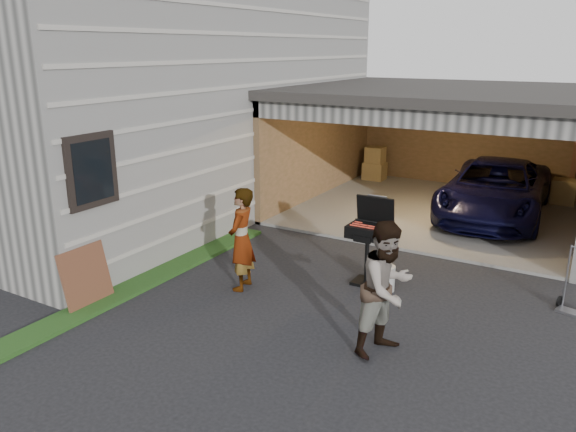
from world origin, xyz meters
name	(u,v)px	position (x,y,z in m)	size (l,w,h in m)	color
ground	(263,311)	(0.00, 0.00, 0.00)	(80.00, 80.00, 0.00)	black
house	(146,90)	(-6.00, 4.00, 2.75)	(7.00, 11.00, 5.50)	#474744
groundcover_strip	(104,301)	(-2.25, -1.00, 0.03)	(0.50, 8.00, 0.06)	#193814
garage	(449,132)	(0.76, 6.79, 1.87)	(6.80, 6.30, 2.90)	#605E59
minivan	(495,192)	(1.94, 6.58, 0.63)	(2.09, 4.54, 1.26)	black
woman	(242,239)	(-0.75, 0.54, 0.84)	(0.61, 0.40, 1.67)	#ADC0D9
man	(387,288)	(1.95, -0.15, 0.87)	(0.85, 0.66, 1.74)	#402719
bbq_grill	(369,234)	(0.90, 1.77, 0.85)	(0.64, 0.56, 1.43)	black
propane_tank	(386,278)	(1.28, 1.64, 0.21)	(0.28, 0.28, 0.42)	#ADAEAA
plywood_panel	(86,277)	(-2.40, -1.16, 0.45)	(0.04, 0.82, 0.92)	#512D1C
hand_truck	(572,299)	(3.92, 2.32, 0.19)	(0.44, 0.39, 1.00)	gray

